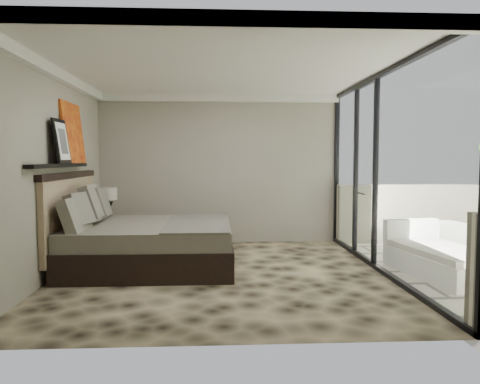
{
  "coord_description": "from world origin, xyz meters",
  "views": [
    {
      "loc": [
        -0.08,
        -6.38,
        1.58
      ],
      "look_at": [
        0.28,
        0.4,
        1.11
      ],
      "focal_mm": 35.0,
      "sensor_mm": 36.0,
      "label": 1
    }
  ],
  "objects": [
    {
      "name": "floor",
      "position": [
        0.0,
        0.0,
        0.0
      ],
      "size": [
        5.0,
        5.0,
        0.0
      ],
      "primitive_type": "plane",
      "color": "black",
      "rests_on": "ground"
    },
    {
      "name": "ceiling",
      "position": [
        0.0,
        0.0,
        2.79
      ],
      "size": [
        4.5,
        5.0,
        0.02
      ],
      "primitive_type": "cube",
      "color": "silver",
      "rests_on": "back_wall"
    },
    {
      "name": "back_wall",
      "position": [
        0.0,
        2.49,
        1.4
      ],
      "size": [
        4.5,
        0.02,
        2.8
      ],
      "primitive_type": "cube",
      "color": "gray",
      "rests_on": "floor"
    },
    {
      "name": "left_wall",
      "position": [
        -2.24,
        0.0,
        1.4
      ],
      "size": [
        0.02,
        5.0,
        2.8
      ],
      "primitive_type": "cube",
      "color": "gray",
      "rests_on": "floor"
    },
    {
      "name": "glass_wall",
      "position": [
        2.25,
        0.0,
        1.4
      ],
      "size": [
        0.08,
        5.0,
        2.8
      ],
      "primitive_type": "cube",
      "color": "white",
      "rests_on": "floor"
    },
    {
      "name": "picture_ledge",
      "position": [
        -2.18,
        0.1,
        1.5
      ],
      "size": [
        0.12,
        2.2,
        0.05
      ],
      "primitive_type": "cube",
      "color": "black",
      "rests_on": "left_wall"
    },
    {
      "name": "bed",
      "position": [
        -1.12,
        0.53,
        0.39
      ],
      "size": [
        2.4,
        2.32,
        1.33
      ],
      "color": "black",
      "rests_on": "floor"
    },
    {
      "name": "nightstand",
      "position": [
        -1.95,
        1.94,
        0.27
      ],
      "size": [
        0.69,
        0.69,
        0.55
      ],
      "primitive_type": "cube",
      "rotation": [
        0.0,
        0.0,
        -0.3
      ],
      "color": "black",
      "rests_on": "floor"
    },
    {
      "name": "table_lamp",
      "position": [
        -1.97,
        1.94,
        0.88
      ],
      "size": [
        0.31,
        0.31,
        0.57
      ],
      "color": "black",
      "rests_on": "nightstand"
    },
    {
      "name": "abstract_canvas",
      "position": [
        -2.19,
        0.74,
        1.97
      ],
      "size": [
        0.13,
        0.9,
        0.9
      ],
      "primitive_type": "cube",
      "rotation": [
        0.0,
        -0.1,
        0.0
      ],
      "color": "#AA2E0E",
      "rests_on": "picture_ledge"
    },
    {
      "name": "framed_print",
      "position": [
        -2.14,
        0.04,
        1.82
      ],
      "size": [
        0.11,
        0.5,
        0.6
      ],
      "primitive_type": "cube",
      "rotation": [
        0.0,
        -0.14,
        0.0
      ],
      "color": "black",
      "rests_on": "picture_ledge"
    },
    {
      "name": "ottoman",
      "position": [
        3.75,
        1.17,
        0.27
      ],
      "size": [
        0.59,
        0.59,
        0.54
      ],
      "primitive_type": "cube",
      "rotation": [
        0.0,
        0.0,
        0.11
      ],
      "color": "silver",
      "rests_on": "terrace_slab"
    },
    {
      "name": "lounger",
      "position": [
        3.01,
        -0.21,
        0.21
      ],
      "size": [
        1.11,
        1.84,
        0.68
      ],
      "rotation": [
        0.0,
        0.0,
        0.15
      ],
      "color": "white",
      "rests_on": "terrace_slab"
    }
  ]
}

